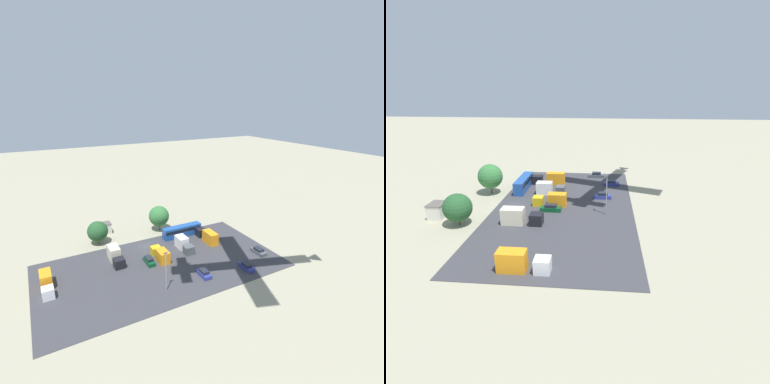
{
  "view_description": "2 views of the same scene",
  "coord_description": "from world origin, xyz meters",
  "views": [
    {
      "loc": [
        25.27,
        72.29,
        39.15
      ],
      "look_at": [
        -1.19,
        24.84,
        22.45
      ],
      "focal_mm": 28.0,
      "sensor_mm": 36.0,
      "label": 1
    },
    {
      "loc": [
        63.58,
        20.63,
        26.78
      ],
      "look_at": [
        1.04,
        15.12,
        4.36
      ],
      "focal_mm": 28.0,
      "sensor_mm": 36.0,
      "label": 2
    }
  ],
  "objects": [
    {
      "name": "ground_plane",
      "position": [
        0.0,
        0.0,
        0.0
      ],
      "size": [
        400.0,
        400.0,
        0.0
      ],
      "primitive_type": "plane",
      "color": "gray"
    },
    {
      "name": "parking_lot_surface",
      "position": [
        0.0,
        11.73,
        0.04
      ],
      "size": [
        58.09,
        31.61,
        0.08
      ],
      "color": "#38383D",
      "rests_on": "ground"
    },
    {
      "name": "shed_building",
      "position": [
        7.78,
        -14.29,
        1.65
      ],
      "size": [
        4.06,
        3.31,
        3.29
      ],
      "color": "silver",
      "rests_on": "ground"
    },
    {
      "name": "bus",
      "position": [
        -12.08,
        -0.86,
        1.85
      ],
      "size": [
        11.88,
        2.5,
        3.28
      ],
      "rotation": [
        0.0,
        0.0,
        1.57
      ],
      "color": "#1E4C9E",
      "rests_on": "ground"
    },
    {
      "name": "parked_car_0",
      "position": [
        -6.72,
        20.65,
        0.74
      ],
      "size": [
        1.85,
        4.23,
        1.59
      ],
      "color": "navy",
      "rests_on": "ground"
    },
    {
      "name": "parked_car_1",
      "position": [
        2.33,
        9.08,
        0.76
      ],
      "size": [
        1.78,
        4.66,
        1.64
      ],
      "color": "#0C4723",
      "rests_on": "ground"
    },
    {
      "name": "parked_car_2",
      "position": [
        -24.98,
        18.55,
        0.73
      ],
      "size": [
        1.96,
        4.61,
        1.55
      ],
      "color": "#4C5156",
      "rests_on": "ground"
    },
    {
      "name": "parked_car_3",
      "position": [
        -17.38,
        22.94,
        0.69
      ],
      "size": [
        1.85,
        4.35,
        1.47
      ],
      "rotation": [
        0.0,
        0.0,
        3.14
      ],
      "color": "navy",
      "rests_on": "ground"
    },
    {
      "name": "parked_truck_0",
      "position": [
        -1.0,
        8.78,
        1.46
      ],
      "size": [
        2.46,
        7.79,
        3.01
      ],
      "rotation": [
        0.0,
        0.0,
        3.14
      ],
      "color": "gold",
      "rests_on": "ground"
    },
    {
      "name": "parked_truck_1",
      "position": [
        -8.67,
        6.72,
        1.55
      ],
      "size": [
        2.57,
        7.26,
        3.21
      ],
      "color": "#4C5156",
      "rests_on": "ground"
    },
    {
      "name": "parked_truck_2",
      "position": [
        9.36,
        3.93,
        1.62
      ],
      "size": [
        2.57,
        8.35,
        3.37
      ],
      "color": "black",
      "rests_on": "ground"
    },
    {
      "name": "parked_truck_3",
      "position": [
        -16.97,
        5.69,
        1.64
      ],
      "size": [
        2.44,
        9.25,
        3.41
      ],
      "rotation": [
        0.0,
        0.0,
        3.14
      ],
      "color": "black",
      "rests_on": "ground"
    },
    {
      "name": "parked_truck_4",
      "position": [
        25.5,
        8.53,
        1.61
      ],
      "size": [
        2.36,
        8.16,
        3.35
      ],
      "color": "silver",
      "rests_on": "ground"
    },
    {
      "name": "tree_near_shed",
      "position": [
        10.89,
        -8.11,
        3.81
      ],
      "size": [
        5.74,
        5.74,
        6.68
      ],
      "color": "brown",
      "rests_on": "ground"
    },
    {
      "name": "tree_apron_mid",
      "position": [
        -7.92,
        -8.35,
        4.7
      ],
      "size": [
        6.3,
        6.3,
        7.86
      ],
      "color": "brown",
      "rests_on": "ground"
    },
    {
      "name": "light_pole_lot_centre",
      "position": [
        3.15,
        21.42,
        5.02
      ],
      "size": [
        0.9,
        0.28,
        9.02
      ],
      "color": "gray",
      "rests_on": "ground"
    }
  ]
}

